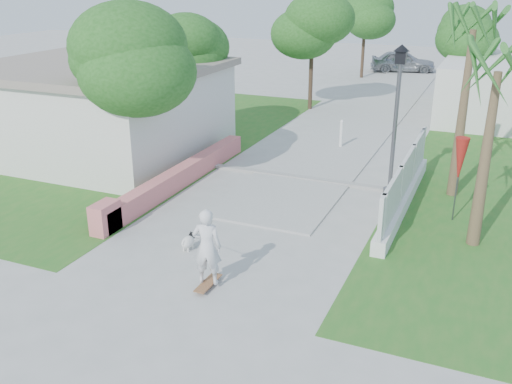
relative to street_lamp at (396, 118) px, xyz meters
The scene contains 21 objects.
ground 6.67m from the street_lamp, 117.80° to the right, with size 90.00×90.00×0.00m, color #B7B7B2.
path_strip 14.98m from the street_lamp, 101.31° to the left, with size 3.20×36.00×0.06m, color #B7B7B2.
curb 3.78m from the street_lamp, behind, with size 6.50×0.25×0.10m, color #999993.
grass_left 10.49m from the street_lamp, 165.83° to the left, with size 8.00×20.00×0.01m, color #266A21.
pink_wall 6.83m from the street_lamp, 162.57° to the right, with size 0.45×8.20×0.80m.
house_left 10.94m from the street_lamp, behind, with size 8.40×7.40×3.23m.
lattice_fence 2.01m from the street_lamp, 44.82° to the right, with size 0.35×7.00×1.50m.
building_right 12.93m from the street_lamp, 76.07° to the left, with size 6.00×8.00×2.60m, color silver.
street_lamp is the anchor object (origin of this frame).
bollard 5.56m from the street_lamp, 120.96° to the left, with size 0.14×0.14×1.09m.
patio_umbrella 2.27m from the street_lamp, 27.76° to the right, with size 0.36×0.36×2.30m.
tree_left_near 7.92m from the street_lamp, 161.15° to the right, with size 3.60×3.60×5.28m.
tree_left_mid 8.96m from the street_lamp, 160.42° to the left, with size 3.20×3.20×4.85m.
tree_path_left 12.10m from the street_lamp, 119.30° to the left, with size 3.40×3.40×5.23m.
tree_path_right 14.52m from the street_lamp, 88.74° to the left, with size 3.00×3.00×4.79m.
tree_path_far 21.30m from the street_lamp, 105.50° to the left, with size 3.20×3.20×5.17m.
palm_far 2.85m from the street_lamp, 30.47° to the left, with size 1.80×1.80×5.30m.
palm_near 3.72m from the street_lamp, 42.61° to the right, with size 1.80×1.80×4.70m.
skateboarder 7.02m from the street_lamp, 116.92° to the right, with size 1.60×2.01×1.78m.
dog 6.88m from the street_lamp, 125.35° to the right, with size 0.27×0.59×0.40m.
parked_car 24.05m from the street_lamp, 98.82° to the left, with size 1.70×4.22×1.44m, color #ADB0B5.
Camera 1 is at (5.47, -10.52, 6.20)m, focal length 40.00 mm.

